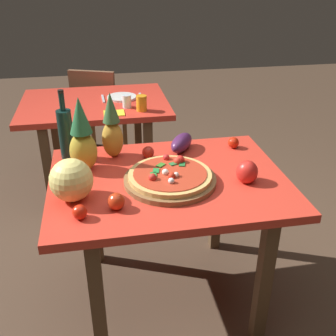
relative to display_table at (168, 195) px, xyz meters
name	(u,v)px	position (x,y,z in m)	size (l,w,h in m)	color
ground_plane	(168,294)	(0.00, 0.00, -0.65)	(10.00, 10.00, 0.00)	#4C3828
display_table	(168,195)	(0.00, 0.00, 0.00)	(1.13, 0.85, 0.75)	#513A24
background_table	(95,115)	(-0.33, 1.24, -0.01)	(1.07, 0.80, 0.75)	#513A24
dining_chair	(98,108)	(-0.30, 1.87, -0.17)	(0.52, 0.52, 0.85)	brown
pizza_board	(170,180)	(0.00, -0.05, 0.11)	(0.43, 0.43, 0.03)	brown
pizza	(170,175)	(0.00, -0.04, 0.14)	(0.39, 0.39, 0.06)	#DDAB5C
wine_bottle	(66,133)	(-0.48, 0.32, 0.24)	(0.08, 0.08, 0.36)	black
pineapple_left	(112,129)	(-0.24, 0.29, 0.26)	(0.11, 0.11, 0.35)	#BE8D2E
pineapple_right	(82,139)	(-0.39, 0.16, 0.27)	(0.13, 0.13, 0.37)	gold
melon	(71,180)	(-0.44, -0.11, 0.19)	(0.19, 0.19, 0.19)	#EFDD77
bell_pepper	(247,172)	(0.35, -0.10, 0.15)	(0.10, 0.10, 0.11)	red
eggplant	(182,143)	(0.13, 0.29, 0.14)	(0.20, 0.09, 0.09)	#4B204E
tomato_beside_pepper	(148,152)	(-0.06, 0.23, 0.13)	(0.06, 0.06, 0.06)	red
tomato_by_bottle	(233,143)	(0.42, 0.28, 0.13)	(0.06, 0.06, 0.06)	red
tomato_near_board	(80,212)	(-0.41, -0.27, 0.13)	(0.06, 0.06, 0.06)	red
tomato_at_corner	(116,201)	(-0.26, -0.23, 0.14)	(0.07, 0.07, 0.07)	red
drinking_glass_juice	(142,103)	(-0.01, 0.98, 0.15)	(0.07, 0.07, 0.11)	orange
drinking_glass_water	(127,101)	(-0.10, 1.06, 0.14)	(0.06, 0.06, 0.09)	silver
dinner_plate	(122,97)	(-0.12, 1.28, 0.11)	(0.22, 0.22, 0.02)	white
fork_utensil	(103,99)	(-0.26, 1.28, 0.10)	(0.02, 0.18, 0.01)	silver
knife_utensil	(140,97)	(0.02, 1.28, 0.10)	(0.02, 0.18, 0.01)	silver
napkin_folded	(114,113)	(-0.20, 0.95, 0.10)	(0.14, 0.12, 0.01)	yellow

